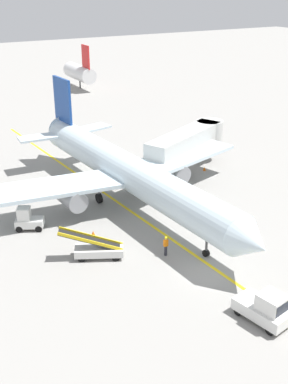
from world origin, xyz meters
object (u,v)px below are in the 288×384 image
object	(u,v)px
pushback_tug	(265,308)
safety_cone_wingtip_right	(93,233)
airliner	(125,170)
safety_cone_nose_left	(193,214)
jet_bridge	(191,140)
baggage_tug_near_wing	(28,220)
belt_loader_forward_hold	(97,249)
safety_cone_wingtip_left	(204,169)
ground_crew_marshaller	(166,245)

from	to	relation	value
pushback_tug	safety_cone_wingtip_right	size ratio (longest dim) A/B	8.85
airliner	safety_cone_nose_left	world-z (taller)	airliner
jet_bridge	safety_cone_nose_left	size ratio (longest dim) A/B	29.02
baggage_tug_near_wing	airliner	bearing A→B (deg)	3.68
belt_loader_forward_hold	safety_cone_nose_left	bearing A→B (deg)	11.42
airliner	baggage_tug_near_wing	world-z (taller)	airliner
safety_cone_nose_left	safety_cone_wingtip_left	xyz separation A→B (m)	(7.86, 8.99, 0.00)
ground_crew_marshaller	safety_cone_wingtip_left	xyz separation A→B (m)	(13.69, 13.55, -0.69)
safety_cone_wingtip_left	safety_cone_wingtip_right	size ratio (longest dim) A/B	1.00
baggage_tug_near_wing	safety_cone_wingtip_left	bearing A→B (deg)	10.05
ground_crew_marshaller	safety_cone_wingtip_left	distance (m)	19.27
baggage_tug_near_wing	safety_cone_wingtip_left	xyz separation A→B (m)	(21.89, 3.88, -0.71)
safety_cone_wingtip_left	pushback_tug	bearing A→B (deg)	-117.82
ground_crew_marshaller	airliner	bearing A→B (deg)	80.04
baggage_tug_near_wing	safety_cone_wingtip_right	distance (m)	5.96
pushback_tug	safety_cone_wingtip_right	world-z (taller)	pushback_tug
baggage_tug_near_wing	safety_cone_nose_left	distance (m)	14.95
baggage_tug_near_wing	jet_bridge	bearing A→B (deg)	13.53
airliner	safety_cone_wingtip_right	distance (m)	7.82
belt_loader_forward_hold	ground_crew_marshaller	world-z (taller)	belt_loader_forward_hold
safety_cone_nose_left	pushback_tug	bearing A→B (deg)	-107.38
pushback_tug	safety_cone_wingtip_left	xyz separation A→B (m)	(12.40, 23.50, -0.77)
belt_loader_forward_hold	safety_cone_wingtip_right	world-z (taller)	belt_loader_forward_hold
pushback_tug	safety_cone_wingtip_right	xyz separation A→B (m)	(-5.00, 15.76, -0.77)
jet_bridge	safety_cone_nose_left	xyz separation A→B (m)	(-6.53, -10.05, -3.32)
jet_bridge	safety_cone_nose_left	distance (m)	12.44
airliner	pushback_tug	size ratio (longest dim) A/B	9.07
jet_bridge	safety_cone_wingtip_right	world-z (taller)	jet_bridge
pushback_tug	safety_cone_nose_left	size ratio (longest dim) A/B	8.85
baggage_tug_near_wing	safety_cone_wingtip_left	size ratio (longest dim) A/B	6.20
airliner	jet_bridge	distance (m)	11.39
jet_bridge	ground_crew_marshaller	size ratio (longest dim) A/B	7.51
airliner	safety_cone_wingtip_left	bearing A→B (deg)	15.24
jet_bridge	safety_cone_wingtip_left	size ratio (longest dim) A/B	29.02
baggage_tug_near_wing	safety_cone_wingtip_right	bearing A→B (deg)	-40.71
pushback_tug	airliner	bearing A→B (deg)	88.51
safety_cone_nose_left	safety_cone_wingtip_right	bearing A→B (deg)	172.56
airliner	pushback_tug	world-z (taller)	airliner
jet_bridge	baggage_tug_near_wing	world-z (taller)	jet_bridge
airliner	safety_cone_wingtip_right	size ratio (longest dim) A/B	80.32
jet_bridge	safety_cone_wingtip_right	xyz separation A→B (m)	(-16.07, -8.81, -3.32)
ground_crew_marshaller	safety_cone_wingtip_right	bearing A→B (deg)	122.64
safety_cone_wingtip_left	safety_cone_nose_left	bearing A→B (deg)	-131.17
airliner	safety_cone_wingtip_right	xyz separation A→B (m)	(-5.53, -4.51, -3.20)
airliner	ground_crew_marshaller	bearing A→B (deg)	-99.96
jet_bridge	safety_cone_wingtip_left	bearing A→B (deg)	-38.66
belt_loader_forward_hold	ground_crew_marshaller	distance (m)	5.40
airliner	pushback_tug	xyz separation A→B (m)	(-0.53, -20.26, -2.42)
ground_crew_marshaller	safety_cone_wingtip_left	bearing A→B (deg)	44.71
belt_loader_forward_hold	safety_cone_nose_left	xyz separation A→B (m)	(10.66, 2.15, -0.56)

